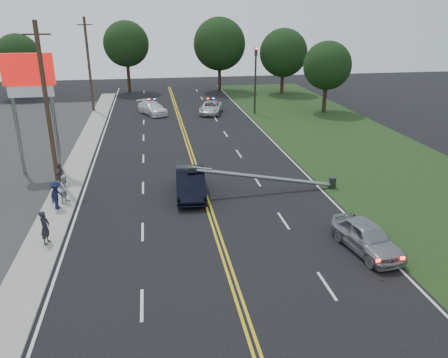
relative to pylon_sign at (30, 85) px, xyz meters
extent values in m
plane|color=black|center=(10.50, -14.00, -6.00)|extent=(120.00, 120.00, 0.00)
cube|color=#9D978E|center=(2.10, -4.00, -5.94)|extent=(1.80, 70.00, 0.12)
cube|color=black|center=(24.00, -4.00, -5.99)|extent=(12.00, 80.00, 0.01)
cube|color=gold|center=(10.50, -4.00, -5.99)|extent=(0.36, 80.00, 0.00)
cylinder|color=gray|center=(-1.20, 0.00, -2.50)|extent=(0.24, 0.24, 7.00)
cylinder|color=gray|center=(1.20, 0.00, -2.50)|extent=(0.24, 0.24, 7.00)
cube|color=#B80F0C|center=(0.00, 0.00, 1.00)|extent=(3.20, 0.35, 2.00)
cube|color=white|center=(0.00, 0.00, -0.40)|extent=(2.80, 0.30, 0.70)
cylinder|color=#2D2D30|center=(18.80, 16.00, -2.50)|extent=(0.20, 0.20, 7.00)
cube|color=#2D2D30|center=(18.80, 16.00, 0.60)|extent=(0.28, 0.28, 0.90)
sphere|color=#FF0C07|center=(18.80, 15.84, 0.90)|extent=(0.22, 0.22, 0.22)
cylinder|color=#2D2D30|center=(18.60, -6.00, -5.65)|extent=(0.44, 0.44, 0.70)
cylinder|color=gray|center=(14.17, -6.00, -5.02)|extent=(8.90, 0.24, 1.80)
cube|color=#2D2D30|center=(9.74, -6.00, -4.23)|extent=(0.55, 0.32, 0.30)
cylinder|color=#382619|center=(1.30, -2.00, -1.00)|extent=(0.28, 0.28, 10.00)
cube|color=#382619|center=(1.30, -2.00, 3.20)|extent=(1.60, 0.10, 0.10)
cylinder|color=#382619|center=(1.30, 20.00, -1.00)|extent=(0.28, 0.28, 10.00)
cube|color=#382619|center=(1.30, 20.00, 3.20)|extent=(1.60, 0.10, 0.10)
cylinder|color=black|center=(-8.52, 30.38, -4.46)|extent=(0.44, 0.44, 3.07)
sphere|color=black|center=(-8.52, 30.38, -0.71)|extent=(5.44, 5.44, 5.44)
cylinder|color=black|center=(4.87, 32.11, -4.12)|extent=(0.44, 0.44, 3.76)
sphere|color=black|center=(4.87, 32.11, 0.49)|extent=(6.03, 6.03, 6.03)
cylinder|color=black|center=(17.35, 31.23, -4.15)|extent=(0.44, 0.44, 3.70)
sphere|color=black|center=(17.35, 31.23, 0.38)|extent=(7.08, 7.08, 7.08)
cylinder|color=black|center=(25.47, 27.96, -4.44)|extent=(0.44, 0.44, 3.12)
sphere|color=black|center=(25.47, 27.96, -0.62)|extent=(6.33, 6.33, 6.33)
cylinder|color=black|center=(26.58, 15.48, -4.53)|extent=(0.44, 0.44, 2.94)
sphere|color=black|center=(26.58, 15.48, -0.93)|extent=(5.16, 5.16, 5.16)
imported|color=black|center=(9.67, -5.65, -5.20)|extent=(1.95, 4.94, 1.60)
imported|color=gray|center=(17.05, -13.61, -5.29)|extent=(2.31, 4.37, 1.42)
imported|color=silver|center=(14.09, 16.90, -5.36)|extent=(3.28, 4.99, 1.28)
imported|color=white|center=(7.76, 17.61, -5.32)|extent=(3.63, 5.01, 1.35)
imported|color=#222229|center=(2.35, -10.61, -5.05)|extent=(0.52, 0.68, 1.65)
imported|color=#BDBCC1|center=(2.49, -5.71, -5.06)|extent=(0.89, 0.98, 1.64)
imported|color=#171A3A|center=(2.16, -6.62, -5.06)|extent=(0.92, 1.19, 1.63)
imported|color=#564845|center=(1.82, -3.51, -5.06)|extent=(0.68, 1.04, 1.64)
camera|label=1|loc=(7.57, -30.07, 4.38)|focal=35.00mm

